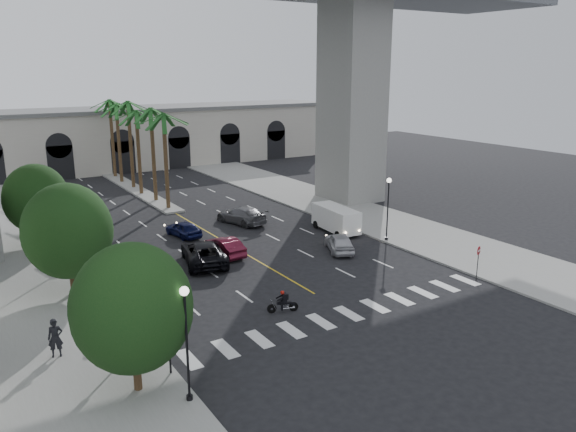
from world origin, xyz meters
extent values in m
plane|color=black|center=(0.00, 0.00, 0.00)|extent=(140.00, 140.00, 0.00)
cube|color=gray|center=(-15.00, 15.00, 0.07)|extent=(8.00, 100.00, 0.15)
cube|color=gray|center=(15.00, 15.00, 0.07)|extent=(8.00, 100.00, 0.15)
cube|color=gray|center=(0.00, 38.00, 0.10)|extent=(2.00, 24.00, 0.20)
cube|color=beige|center=(0.00, 55.00, 4.00)|extent=(70.00, 10.00, 8.00)
cube|color=slate|center=(0.00, 55.00, 8.25)|extent=(71.00, 10.50, 0.50)
cube|color=gray|center=(18.50, 22.00, 10.40)|extent=(5.00, 6.00, 20.80)
cylinder|color=#47331E|center=(0.00, 28.00, 4.75)|extent=(0.40, 0.40, 9.50)
cylinder|color=#47331E|center=(0.10, 32.00, 4.90)|extent=(0.40, 0.40, 9.80)
cylinder|color=#47331E|center=(-0.20, 36.00, 4.65)|extent=(0.40, 0.40, 9.30)
cylinder|color=#47331E|center=(0.15, 40.00, 5.05)|extent=(0.40, 0.40, 10.10)
cylinder|color=#47331E|center=(-0.10, 44.00, 4.80)|extent=(0.40, 0.40, 9.60)
cylinder|color=#47331E|center=(0.20, 48.00, 4.95)|extent=(0.40, 0.40, 9.90)
cylinder|color=#382616|center=(-13.00, -3.00, 1.17)|extent=(0.36, 0.36, 2.34)
ellipsoid|color=black|center=(-13.00, -3.00, 4.03)|extent=(5.20, 5.20, 5.72)
cylinder|color=#382616|center=(-13.00, 10.00, 1.22)|extent=(0.36, 0.36, 2.45)
ellipsoid|color=black|center=(-13.00, 10.00, 4.22)|extent=(5.44, 5.44, 5.98)
cylinder|color=#382616|center=(-13.00, 22.00, 1.13)|extent=(0.36, 0.36, 2.27)
ellipsoid|color=black|center=(-13.00, 22.00, 3.91)|extent=(5.04, 5.04, 5.54)
cylinder|color=black|center=(-11.40, -5.00, 0.18)|extent=(0.28, 0.28, 0.36)
cylinder|color=black|center=(-11.40, -5.00, 2.60)|extent=(0.11, 0.11, 5.00)
sphere|color=white|center=(-11.40, -5.00, 5.15)|extent=(0.40, 0.40, 0.40)
cylinder|color=black|center=(-11.40, 16.00, 0.18)|extent=(0.28, 0.28, 0.36)
cylinder|color=black|center=(-11.40, 16.00, 2.60)|extent=(0.11, 0.11, 5.00)
sphere|color=white|center=(-11.40, 16.00, 5.15)|extent=(0.40, 0.40, 0.40)
cylinder|color=black|center=(11.40, 8.00, 0.18)|extent=(0.28, 0.28, 0.36)
cylinder|color=black|center=(11.40, 8.00, 2.60)|extent=(0.11, 0.11, 5.00)
sphere|color=white|center=(11.40, 8.00, 5.15)|extent=(0.40, 0.40, 0.40)
cylinder|color=black|center=(-11.30, -2.50, 1.75)|extent=(0.10, 0.10, 3.50)
cube|color=black|center=(-11.30, -2.50, 3.25)|extent=(0.25, 0.18, 0.80)
cylinder|color=black|center=(-11.30, 1.50, 1.75)|extent=(0.10, 0.10, 3.50)
cube|color=black|center=(-11.30, 1.50, 3.25)|extent=(0.25, 0.18, 0.80)
cylinder|color=black|center=(-3.79, 0.97, 0.28)|extent=(0.55, 0.27, 0.55)
cylinder|color=black|center=(-2.54, 0.53, 0.28)|extent=(0.55, 0.27, 0.55)
cube|color=silver|center=(-3.12, 0.73, 0.35)|extent=(0.43, 0.36, 0.24)
cube|color=black|center=(-3.25, 0.78, 0.61)|extent=(0.54, 0.36, 0.18)
cube|color=black|center=(-2.86, 0.64, 0.57)|extent=(0.46, 0.34, 0.11)
cylinder|color=black|center=(-3.60, 0.90, 0.81)|extent=(0.19, 0.49, 0.03)
cube|color=black|center=(-3.06, 0.71, 0.92)|extent=(0.34, 0.41, 0.48)
cube|color=black|center=(-2.92, 0.66, 0.97)|extent=(0.21, 0.30, 0.35)
sphere|color=#AD130B|center=(-3.18, 0.75, 1.23)|extent=(0.24, 0.24, 0.24)
imported|color=#B9B9BE|center=(6.54, 8.05, 0.73)|extent=(3.37, 4.63, 1.46)
imported|color=#571123|center=(-1.50, 11.88, 0.71)|extent=(1.67, 4.38, 1.43)
imported|color=black|center=(-3.60, 11.04, 0.84)|extent=(4.22, 6.55, 1.68)
imported|color=#5A595E|center=(3.81, 19.35, 0.78)|extent=(3.50, 5.76, 1.56)
imported|color=#0D123C|center=(-2.29, 18.24, 0.68)|extent=(2.19, 4.19, 1.36)
cube|color=white|center=(9.50, 12.45, 1.25)|extent=(2.37, 5.35, 1.93)
cube|color=black|center=(9.29, 10.00, 1.49)|extent=(1.80, 0.39, 0.82)
cylinder|color=black|center=(8.43, 10.70, 0.34)|extent=(0.33, 0.69, 0.67)
cylinder|color=black|center=(10.25, 10.54, 0.34)|extent=(0.33, 0.69, 0.67)
cylinder|color=black|center=(8.75, 14.35, 0.34)|extent=(0.33, 0.69, 0.67)
cylinder|color=black|center=(10.57, 14.19, 0.34)|extent=(0.33, 0.69, 0.67)
imported|color=black|center=(-15.47, 2.00, 1.13)|extent=(0.80, 0.62, 1.96)
imported|color=black|center=(-11.94, 3.52, 1.01)|extent=(1.06, 1.03, 1.73)
cylinder|color=black|center=(10.50, -1.99, 1.20)|extent=(0.06, 0.06, 2.41)
cylinder|color=#A00B12|center=(10.50, -1.99, 2.16)|extent=(0.57, 0.24, 0.60)
cube|color=silver|center=(10.50, -1.99, 2.16)|extent=(0.44, 0.18, 0.10)
camera|label=1|loc=(-19.14, -25.24, 13.94)|focal=35.00mm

